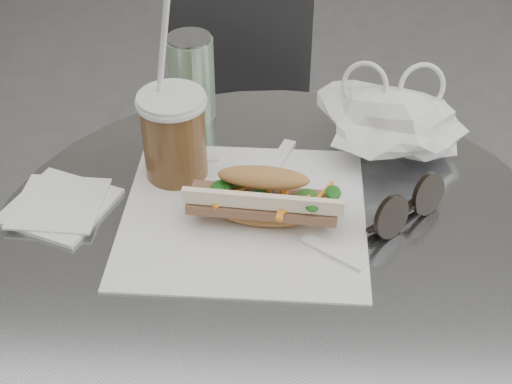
{
  "coord_description": "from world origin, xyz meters",
  "views": [
    {
      "loc": [
        0.0,
        -0.47,
        1.36
      ],
      "look_at": [
        -0.03,
        0.24,
        0.79
      ],
      "focal_mm": 50.0,
      "sensor_mm": 36.0,
      "label": 1
    }
  ],
  "objects_px": {
    "chair_far": "(257,185)",
    "banh_mi": "(263,198)",
    "sunglasses": "(408,207)",
    "iced_coffee": "(174,135)",
    "drink_can": "(191,77)",
    "cafe_table": "(274,375)"
  },
  "relations": [
    {
      "from": "chair_far",
      "to": "banh_mi",
      "type": "distance_m",
      "value": 0.72
    },
    {
      "from": "banh_mi",
      "to": "sunglasses",
      "type": "distance_m",
      "value": 0.19
    },
    {
      "from": "banh_mi",
      "to": "iced_coffee",
      "type": "height_order",
      "value": "iced_coffee"
    },
    {
      "from": "chair_far",
      "to": "drink_can",
      "type": "distance_m",
      "value": 0.57
    },
    {
      "from": "chair_far",
      "to": "banh_mi",
      "type": "relative_size",
      "value": 3.15
    },
    {
      "from": "drink_can",
      "to": "iced_coffee",
      "type": "bearing_deg",
      "value": -91.94
    },
    {
      "from": "cafe_table",
      "to": "sunglasses",
      "type": "height_order",
      "value": "sunglasses"
    },
    {
      "from": "iced_coffee",
      "to": "cafe_table",
      "type": "bearing_deg",
      "value": -43.26
    },
    {
      "from": "banh_mi",
      "to": "chair_far",
      "type": "bearing_deg",
      "value": 98.19
    },
    {
      "from": "chair_far",
      "to": "iced_coffee",
      "type": "distance_m",
      "value": 0.67
    },
    {
      "from": "sunglasses",
      "to": "iced_coffee",
      "type": "bearing_deg",
      "value": 122.06
    },
    {
      "from": "cafe_table",
      "to": "banh_mi",
      "type": "xyz_separation_m",
      "value": [
        -0.02,
        0.04,
        0.32
      ]
    },
    {
      "from": "cafe_table",
      "to": "drink_can",
      "type": "xyz_separation_m",
      "value": [
        -0.14,
        0.3,
        0.34
      ]
    },
    {
      "from": "banh_mi",
      "to": "iced_coffee",
      "type": "relative_size",
      "value": 0.87
    },
    {
      "from": "iced_coffee",
      "to": "drink_can",
      "type": "xyz_separation_m",
      "value": [
        0.01,
        0.16,
        0.0
      ]
    },
    {
      "from": "cafe_table",
      "to": "iced_coffee",
      "type": "bearing_deg",
      "value": 136.74
    },
    {
      "from": "cafe_table",
      "to": "drink_can",
      "type": "bearing_deg",
      "value": 115.63
    },
    {
      "from": "cafe_table",
      "to": "iced_coffee",
      "type": "relative_size",
      "value": 2.71
    },
    {
      "from": "cafe_table",
      "to": "sunglasses",
      "type": "relative_size",
      "value": 6.71
    },
    {
      "from": "chair_far",
      "to": "sunglasses",
      "type": "height_order",
      "value": "sunglasses"
    },
    {
      "from": "cafe_table",
      "to": "banh_mi",
      "type": "bearing_deg",
      "value": 116.75
    },
    {
      "from": "chair_far",
      "to": "drink_can",
      "type": "height_order",
      "value": "drink_can"
    }
  ]
}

